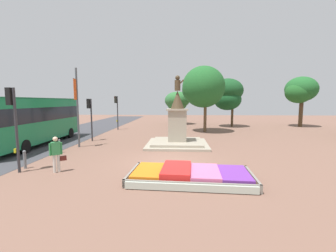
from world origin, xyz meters
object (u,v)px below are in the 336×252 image
(pedestrian_with_handbag, at_px, (56,152))
(flower_planter, at_px, (190,175))
(statue_monument, at_px, (177,130))
(traffic_light_mid_block, at_px, (90,112))
(traffic_light_far_corner, at_px, (117,107))
(kerb_bollard_mid_a, at_px, (25,159))
(banner_pole, at_px, (77,106))
(city_bus, at_px, (34,118))
(kerb_bollard_mid_b, at_px, (60,146))
(traffic_light_near_crossing, at_px, (13,115))

(pedestrian_with_handbag, bearing_deg, flower_planter, -7.02)
(pedestrian_with_handbag, bearing_deg, statue_monument, 50.98)
(traffic_light_mid_block, distance_m, traffic_light_far_corner, 7.66)
(kerb_bollard_mid_a, bearing_deg, pedestrian_with_handbag, -14.45)
(banner_pole, height_order, city_bus, banner_pole)
(pedestrian_with_handbag, bearing_deg, traffic_light_far_corner, 95.86)
(banner_pole, bearing_deg, city_bus, 169.43)
(traffic_light_far_corner, distance_m, banner_pole, 10.29)
(traffic_light_mid_block, height_order, kerb_bollard_mid_a, traffic_light_mid_block)
(traffic_light_mid_block, height_order, kerb_bollard_mid_b, traffic_light_mid_block)
(traffic_light_near_crossing, xyz_separation_m, pedestrian_with_handbag, (1.88, 0.12, -1.75))
(statue_monument, bearing_deg, traffic_light_far_corner, 128.38)
(statue_monument, relative_size, banner_pole, 0.92)
(traffic_light_mid_block, relative_size, banner_pole, 0.62)
(city_bus, relative_size, pedestrian_with_handbag, 6.20)
(flower_planter, height_order, pedestrian_with_handbag, pedestrian_with_handbag)
(traffic_light_mid_block, xyz_separation_m, banner_pole, (0.16, -2.63, 0.51))
(pedestrian_with_handbag, relative_size, kerb_bollard_mid_a, 1.84)
(statue_monument, distance_m, traffic_light_mid_block, 7.64)
(statue_monument, xyz_separation_m, kerb_bollard_mid_a, (-7.55, -6.43, -0.66))
(banner_pole, relative_size, city_bus, 0.54)
(traffic_light_far_corner, bearing_deg, banner_pole, -89.71)
(flower_planter, height_order, statue_monument, statue_monument)
(pedestrian_with_handbag, xyz_separation_m, kerb_bollard_mid_b, (-2.04, 3.95, -0.50))
(kerb_bollard_mid_a, bearing_deg, statue_monument, 40.43)
(city_bus, distance_m, pedestrian_with_handbag, 8.50)
(city_bus, relative_size, kerb_bollard_mid_b, 11.82)
(flower_planter, xyz_separation_m, statue_monument, (-0.62, 7.69, 0.93))
(traffic_light_far_corner, height_order, banner_pole, banner_pole)
(city_bus, distance_m, kerb_bollard_mid_b, 4.48)
(traffic_light_far_corner, bearing_deg, kerb_bollard_mid_b, -91.82)
(kerb_bollard_mid_b, bearing_deg, pedestrian_with_handbag, -62.73)
(flower_planter, bearing_deg, traffic_light_near_crossing, 175.43)
(traffic_light_far_corner, relative_size, kerb_bollard_mid_a, 4.25)
(traffic_light_far_corner, bearing_deg, city_bus, -111.10)
(city_bus, xyz_separation_m, pedestrian_with_handbag, (5.35, -6.51, -1.10))
(kerb_bollard_mid_b, bearing_deg, kerb_bollard_mid_a, -88.27)
(traffic_light_near_crossing, xyz_separation_m, banner_pole, (0.28, 5.93, 0.29))
(traffic_light_near_crossing, xyz_separation_m, traffic_light_far_corner, (0.23, 16.22, -0.01))
(statue_monument, distance_m, traffic_light_near_crossing, 10.40)
(kerb_bollard_mid_a, relative_size, kerb_bollard_mid_b, 1.04)
(kerb_bollard_mid_a, bearing_deg, banner_pole, 86.39)
(kerb_bollard_mid_a, height_order, kerb_bollard_mid_b, kerb_bollard_mid_a)
(flower_planter, height_order, traffic_light_far_corner, traffic_light_far_corner)
(traffic_light_mid_block, bearing_deg, statue_monument, -11.60)
(statue_monument, distance_m, traffic_light_far_corner, 11.80)
(statue_monument, bearing_deg, traffic_light_mid_block, 168.40)
(traffic_light_mid_block, xyz_separation_m, traffic_light_far_corner, (0.10, 7.66, 0.21))
(city_bus, bearing_deg, kerb_bollard_mid_b, -37.63)
(flower_planter, xyz_separation_m, kerb_bollard_mid_a, (-8.17, 1.27, 0.27))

